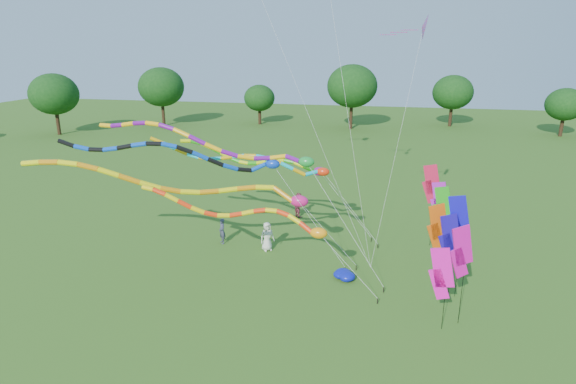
% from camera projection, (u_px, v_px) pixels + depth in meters
% --- Properties ---
extents(ground, '(160.00, 160.00, 0.00)m').
position_uv_depth(ground, '(315.00, 304.00, 23.53)').
color(ground, '#2C5717').
rests_on(ground, ground).
extents(tree_ring, '(118.54, 115.58, 9.54)m').
position_uv_depth(tree_ring, '(253.00, 200.00, 21.82)').
color(tree_ring, '#382314').
rests_on(tree_ring, ground).
extents(tube_kite_red, '(11.91, 1.11, 5.80)m').
position_uv_depth(tube_kite_red, '(255.00, 217.00, 23.96)').
color(tube_kite_red, black).
rests_on(tube_kite_red, ground).
extents(tube_kite_orange, '(16.76, 4.16, 7.20)m').
position_uv_depth(tube_kite_orange, '(197.00, 186.00, 25.44)').
color(tube_kite_orange, black).
rests_on(tube_kite_orange, ground).
extents(tube_kite_purple, '(15.40, 1.15, 9.00)m').
position_uv_depth(tube_kite_purple, '(221.00, 145.00, 24.39)').
color(tube_kite_purple, black).
rests_on(tube_kite_purple, ground).
extents(tube_kite_blue, '(13.60, 4.21, 8.28)m').
position_uv_depth(tube_kite_blue, '(194.00, 157.00, 23.79)').
color(tube_kite_blue, black).
rests_on(tube_kite_blue, ground).
extents(tube_kite_cyan, '(13.54, 1.99, 7.32)m').
position_uv_depth(tube_kite_cyan, '(257.00, 162.00, 28.59)').
color(tube_kite_cyan, black).
rests_on(tube_kite_cyan, ground).
extents(tube_kite_green, '(12.09, 1.07, 6.90)m').
position_uv_depth(tube_kite_green, '(270.00, 162.00, 30.29)').
color(tube_kite_green, black).
rests_on(tube_kite_green, ground).
extents(delta_kite_high_c, '(2.88, 3.51, 13.78)m').
position_uv_depth(delta_kite_high_c, '(423.00, 27.00, 25.18)').
color(delta_kite_high_c, black).
rests_on(delta_kite_high_c, ground).
extents(banner_pole_blue_b, '(1.14, 0.36, 5.34)m').
position_uv_depth(banner_pole_blue_b, '(458.00, 220.00, 23.14)').
color(banner_pole_blue_b, black).
rests_on(banner_pole_blue_b, ground).
extents(banner_pole_red, '(1.16, 0.25, 5.27)m').
position_uv_depth(banner_pole_red, '(431.00, 184.00, 29.29)').
color(banner_pole_red, black).
rests_on(banner_pole_red, ground).
extents(banner_pole_green, '(1.15, 0.34, 4.50)m').
position_uv_depth(banner_pole_green, '(443.00, 207.00, 27.51)').
color(banner_pole_green, black).
rests_on(banner_pole_green, ground).
extents(banner_pole_blue_a, '(1.15, 0.33, 4.45)m').
position_uv_depth(banner_pole_blue_a, '(449.00, 238.00, 23.28)').
color(banner_pole_blue_a, black).
rests_on(banner_pole_blue_a, ground).
extents(banner_pole_orange, '(1.14, 0.40, 4.71)m').
position_uv_depth(banner_pole_orange, '(437.00, 227.00, 23.90)').
color(banner_pole_orange, black).
rests_on(banner_pole_orange, ground).
extents(banner_pole_magenta_b, '(1.09, 0.55, 4.82)m').
position_uv_depth(banner_pole_magenta_b, '(461.00, 252.00, 20.80)').
color(banner_pole_magenta_b, black).
rests_on(banner_pole_magenta_b, ground).
extents(banner_pole_magenta_a, '(1.15, 0.34, 3.93)m').
position_uv_depth(banner_pole_magenta_a, '(441.00, 274.00, 20.77)').
color(banner_pole_magenta_a, black).
rests_on(banner_pole_magenta_a, ground).
extents(banner_pole_violet, '(1.11, 0.50, 4.52)m').
position_uv_depth(banner_pole_violet, '(440.00, 202.00, 28.37)').
color(banner_pole_violet, black).
rests_on(banner_pole_violet, ground).
extents(blue_nylon_heap, '(1.40, 1.55, 0.53)m').
position_uv_depth(blue_nylon_heap, '(343.00, 273.00, 26.15)').
color(blue_nylon_heap, '#0C17A4').
rests_on(blue_nylon_heap, ground).
extents(person_a, '(1.05, 1.00, 1.81)m').
position_uv_depth(person_a, '(267.00, 236.00, 29.40)').
color(person_a, silver).
rests_on(person_a, ground).
extents(person_b, '(0.68, 0.71, 1.64)m').
position_uv_depth(person_b, '(222.00, 231.00, 30.48)').
color(person_b, '#393A4F').
rests_on(person_b, ground).
extents(person_c, '(1.09, 1.10, 1.80)m').
position_uv_depth(person_c, '(299.00, 205.00, 35.26)').
color(person_c, '#96364A').
rests_on(person_c, ground).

